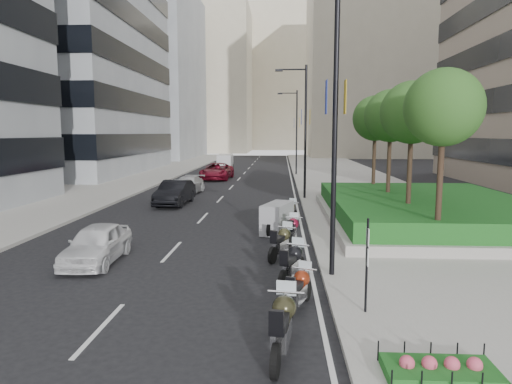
# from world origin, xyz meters

# --- Properties ---
(ground) EXTENTS (160.00, 160.00, 0.00)m
(ground) POSITION_xyz_m (0.00, 0.00, 0.00)
(ground) COLOR black
(ground) RESTS_ON ground
(sidewalk_right) EXTENTS (10.00, 100.00, 0.15)m
(sidewalk_right) POSITION_xyz_m (9.00, 30.00, 0.07)
(sidewalk_right) COLOR #9E9B93
(sidewalk_right) RESTS_ON ground
(sidewalk_left) EXTENTS (8.00, 100.00, 0.15)m
(sidewalk_left) POSITION_xyz_m (-12.00, 30.00, 0.07)
(sidewalk_left) COLOR #9E9B93
(sidewalk_left) RESTS_ON ground
(lane_edge) EXTENTS (0.12, 100.00, 0.01)m
(lane_edge) POSITION_xyz_m (3.70, 30.00, 0.01)
(lane_edge) COLOR silver
(lane_edge) RESTS_ON ground
(lane_centre) EXTENTS (0.12, 100.00, 0.01)m
(lane_centre) POSITION_xyz_m (-1.50, 30.00, 0.01)
(lane_centre) COLOR silver
(lane_centre) RESTS_ON ground
(building_grey_far) EXTENTS (22.00, 26.00, 30.00)m
(building_grey_far) POSITION_xyz_m (-24.00, 70.00, 15.00)
(building_grey_far) COLOR gray
(building_grey_far) RESTS_ON ground
(building_cream_right) EXTENTS (28.00, 24.00, 36.00)m
(building_cream_right) POSITION_xyz_m (22.00, 80.00, 18.00)
(building_cream_right) COLOR #B7AD93
(building_cream_right) RESTS_ON ground
(building_cream_left) EXTENTS (26.00, 24.00, 34.00)m
(building_cream_left) POSITION_xyz_m (-18.00, 100.00, 17.00)
(building_cream_left) COLOR #B7AD93
(building_cream_left) RESTS_ON ground
(building_cream_centre) EXTENTS (30.00, 24.00, 38.00)m
(building_cream_centre) POSITION_xyz_m (2.00, 120.00, 19.00)
(building_cream_centre) COLOR #B7AD93
(building_cream_centre) RESTS_ON ground
(planter) EXTENTS (10.00, 14.00, 0.40)m
(planter) POSITION_xyz_m (10.00, 10.00, 0.35)
(planter) COLOR #A09B95
(planter) RESTS_ON sidewalk_right
(hedge) EXTENTS (9.40, 13.40, 0.80)m
(hedge) POSITION_xyz_m (10.00, 10.00, 0.95)
(hedge) COLOR #144719
(hedge) RESTS_ON planter
(flower_bed) EXTENTS (2.00, 1.00, 0.20)m
(flower_bed) POSITION_xyz_m (5.60, -5.00, 0.25)
(flower_bed) COLOR #144719
(flower_bed) RESTS_ON sidewalk_right
(tree_0) EXTENTS (2.80, 2.80, 6.30)m
(tree_0) POSITION_xyz_m (8.50, 4.00, 5.42)
(tree_0) COLOR #332319
(tree_0) RESTS_ON planter
(tree_1) EXTENTS (2.80, 2.80, 6.30)m
(tree_1) POSITION_xyz_m (8.50, 8.00, 5.42)
(tree_1) COLOR #332319
(tree_1) RESTS_ON planter
(tree_2) EXTENTS (2.80, 2.80, 6.30)m
(tree_2) POSITION_xyz_m (8.50, 12.00, 5.42)
(tree_2) COLOR #332319
(tree_2) RESTS_ON planter
(tree_3) EXTENTS (2.80, 2.80, 6.30)m
(tree_3) POSITION_xyz_m (8.50, 16.00, 5.42)
(tree_3) COLOR #332319
(tree_3) RESTS_ON planter
(lamp_post_0) EXTENTS (2.34, 0.45, 9.00)m
(lamp_post_0) POSITION_xyz_m (4.14, 1.00, 5.07)
(lamp_post_0) COLOR black
(lamp_post_0) RESTS_ON ground
(lamp_post_1) EXTENTS (2.34, 0.45, 9.00)m
(lamp_post_1) POSITION_xyz_m (4.14, 18.00, 5.07)
(lamp_post_1) COLOR black
(lamp_post_1) RESTS_ON ground
(lamp_post_2) EXTENTS (2.34, 0.45, 9.00)m
(lamp_post_2) POSITION_xyz_m (4.14, 36.00, 5.07)
(lamp_post_2) COLOR black
(lamp_post_2) RESTS_ON ground
(parking_sign) EXTENTS (0.06, 0.32, 2.50)m
(parking_sign) POSITION_xyz_m (4.80, -2.00, 1.46)
(parking_sign) COLOR black
(parking_sign) RESTS_ON ground
(motorcycle_0) EXTENTS (0.79, 2.37, 1.18)m
(motorcycle_0) POSITION_xyz_m (2.74, -4.05, 0.63)
(motorcycle_0) COLOR black
(motorcycle_0) RESTS_ON ground
(motorcycle_1) EXTENTS (0.88, 1.90, 0.99)m
(motorcycle_1) POSITION_xyz_m (3.18, -1.57, 0.53)
(motorcycle_1) COLOR black
(motorcycle_1) RESTS_ON ground
(motorcycle_2) EXTENTS (0.97, 2.11, 1.10)m
(motorcycle_2) POSITION_xyz_m (3.06, 0.57, 0.59)
(motorcycle_2) COLOR black
(motorcycle_2) RESTS_ON ground
(motorcycle_3) EXTENTS (1.02, 2.04, 1.07)m
(motorcycle_3) POSITION_xyz_m (2.74, 3.31, 0.57)
(motorcycle_3) COLOR black
(motorcycle_3) RESTS_ON ground
(motorcycle_4) EXTENTS (0.71, 2.12, 1.06)m
(motorcycle_4) POSITION_xyz_m (3.18, 5.40, 0.56)
(motorcycle_4) COLOR black
(motorcycle_4) RESTS_ON ground
(motorcycle_5) EXTENTS (1.58, 2.43, 1.37)m
(motorcycle_5) POSITION_xyz_m (2.53, 7.54, 0.68)
(motorcycle_5) COLOR black
(motorcycle_5) RESTS_ON ground
(motorcycle_6) EXTENTS (1.00, 1.96, 1.04)m
(motorcycle_6) POSITION_xyz_m (3.10, 9.74, 0.56)
(motorcycle_6) COLOR black
(motorcycle_6) RESTS_ON ground
(car_a) EXTENTS (1.74, 4.04, 1.36)m
(car_a) POSITION_xyz_m (-3.76, 2.37, 0.68)
(car_a) COLOR white
(car_a) RESTS_ON ground
(car_b) EXTENTS (1.83, 4.73, 1.54)m
(car_b) POSITION_xyz_m (-4.06, 15.49, 0.77)
(car_b) COLOR black
(car_b) RESTS_ON ground
(car_c) EXTENTS (2.18, 4.61, 1.30)m
(car_c) POSITION_xyz_m (-4.30, 20.67, 0.65)
(car_c) COLOR #BABABC
(car_c) RESTS_ON ground
(car_d) EXTENTS (2.93, 5.91, 1.61)m
(car_d) POSITION_xyz_m (-3.63, 31.47, 0.81)
(car_d) COLOR maroon
(car_d) RESTS_ON ground
(delivery_van) EXTENTS (1.94, 4.62, 1.91)m
(delivery_van) POSITION_xyz_m (-4.22, 42.79, 0.89)
(delivery_van) COLOR silver
(delivery_van) RESTS_ON ground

